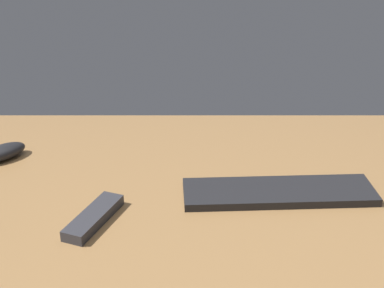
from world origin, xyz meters
The scene contains 4 objects.
desk centered at (0.00, 0.00, 1.00)cm, with size 140.00×84.00×2.00cm, color olive.
keyboard centered at (24.63, -5.37, 2.87)cm, with size 41.46×11.74×1.75cm, color black.
computer_mouse centered at (-41.12, 12.82, 3.82)cm, with size 11.74×5.61×3.63cm, color black.
tv_remote centered at (-13.90, -15.75, 3.11)cm, with size 16.53×4.68×2.21cm, color #2D2D33.
Camera 1 is at (5.72, -106.34, 61.02)cm, focal length 49.93 mm.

